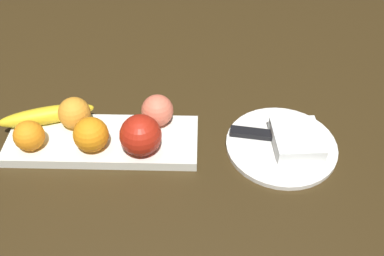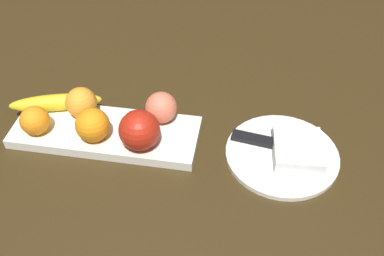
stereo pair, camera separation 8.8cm
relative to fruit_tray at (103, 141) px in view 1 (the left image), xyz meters
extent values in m
plane|color=#342611|center=(-0.01, -0.01, -0.01)|extent=(2.40, 2.40, 0.00)
cube|color=white|center=(0.00, 0.00, 0.00)|extent=(0.39, 0.14, 0.02)
sphere|color=red|center=(0.09, -0.03, 0.05)|extent=(0.08, 0.08, 0.08)
ellipsoid|color=yellow|center=(-0.12, 0.04, 0.03)|extent=(0.20, 0.09, 0.04)
sphere|color=orange|center=(-0.01, -0.03, 0.05)|extent=(0.07, 0.07, 0.07)
sphere|color=orange|center=(-0.06, 0.04, 0.04)|extent=(0.07, 0.07, 0.07)
sphere|color=orange|center=(-0.14, -0.03, 0.04)|extent=(0.06, 0.06, 0.06)
sphere|color=#EB7255|center=(0.11, 0.05, 0.04)|extent=(0.07, 0.07, 0.07)
cylinder|color=white|center=(0.37, 0.00, -0.01)|extent=(0.23, 0.23, 0.01)
cube|color=white|center=(0.40, 0.00, 0.01)|extent=(0.10, 0.12, 0.03)
cube|color=silver|center=(0.37, 0.02, 0.00)|extent=(0.15, 0.04, 0.00)
cube|color=black|center=(0.31, 0.02, 0.01)|extent=(0.09, 0.04, 0.01)
camera|label=1|loc=(0.20, -0.64, 0.65)|focal=41.03mm
camera|label=2|loc=(0.29, -0.63, 0.65)|focal=41.03mm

